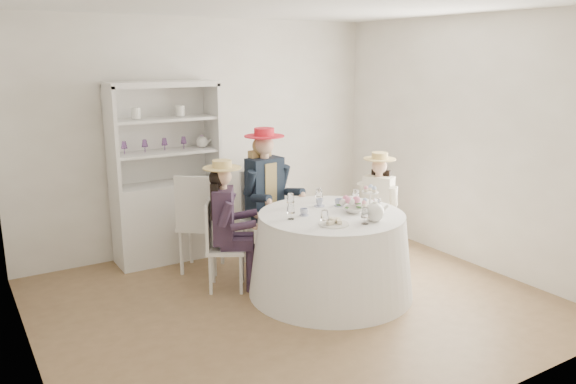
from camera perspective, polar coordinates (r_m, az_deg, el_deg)
ground at (r=5.43m, az=0.57°, el=-11.05°), size 4.50×4.50×0.00m
ceiling at (r=4.95m, az=0.64°, el=18.66°), size 4.50×4.50×0.00m
wall_back at (r=6.77m, az=-8.54°, el=5.72°), size 4.50×0.00×4.50m
wall_front at (r=3.53m, az=18.23°, el=-2.15°), size 4.50×0.00×4.50m
wall_left at (r=4.28m, az=-25.76°, el=-0.13°), size 0.00×4.50×4.50m
wall_right at (r=6.49m, az=17.71°, el=4.88°), size 0.00×4.50×4.50m
tea_table at (r=5.50m, az=4.37°, el=-6.25°), size 1.60×1.60×0.80m
hutch at (r=6.47m, az=-12.19°, el=-0.57°), size 1.19×0.45×2.00m
side_table at (r=7.01m, az=-1.88°, el=-2.19°), size 0.58×0.58×0.71m
hatbox at (r=6.89m, az=-1.91°, el=1.74°), size 0.35×0.35×0.28m
guest_left at (r=5.50m, az=-6.33°, el=-2.62°), size 0.56×0.51×1.30m
guest_mid at (r=6.11m, az=-2.25°, el=0.34°), size 0.56×0.59×1.52m
guest_right at (r=6.28m, az=9.06°, el=-0.94°), size 0.53×0.48×1.25m
spare_chair at (r=6.01m, az=-9.02°, el=-2.85°), size 0.62×0.62×1.08m
teacup_a at (r=5.28m, az=1.64°, el=-2.10°), size 0.10×0.10×0.06m
teacup_b at (r=5.61m, az=3.21°, el=-1.12°), size 0.10×0.10×0.07m
teacup_c at (r=5.63m, az=5.19°, el=-1.12°), size 0.11×0.11×0.07m
flower_bowl at (r=5.41m, az=6.69°, el=-1.87°), size 0.20×0.20×0.05m
flower_arrangement at (r=5.49m, az=6.31°, el=-0.95°), size 0.18×0.18×0.07m
table_teapot at (r=5.16m, az=8.79°, el=-2.05°), size 0.25×0.18×0.19m
sandwich_plate at (r=5.02m, az=4.67°, el=-3.15°), size 0.27×0.27×0.06m
cupcake_stand at (r=5.64m, az=8.31°, el=-0.72°), size 0.22×0.22×0.21m
stemware_set at (r=5.35m, az=4.47°, el=-1.42°), size 0.92×0.92×0.15m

